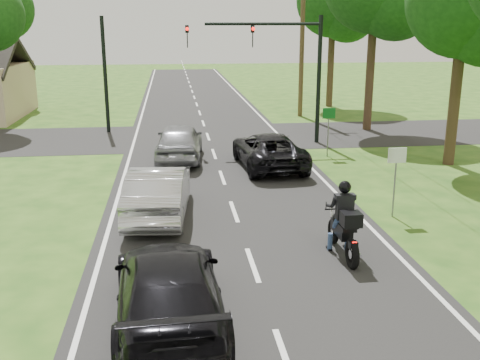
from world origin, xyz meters
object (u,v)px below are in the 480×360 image
object	(u,v)px
dark_suv	(269,150)
sign_white	(396,165)
utility_pole_far	(302,33)
dark_car_behind	(169,289)
silver_sedan	(159,192)
sign_green	(329,120)
motorcycle_rider	(344,227)
silver_suv	(179,142)
traffic_signal	(281,56)

from	to	relation	value
dark_suv	sign_white	distance (m)	7.02
utility_pole_far	dark_car_behind	bearing A→B (deg)	-108.48
silver_sedan	utility_pole_far	distance (m)	20.50
utility_pole_far	sign_green	world-z (taller)	utility_pole_far
dark_car_behind	sign_green	bearing A→B (deg)	-119.67
dark_car_behind	sign_green	size ratio (longest dim) A/B	2.36
sign_white	sign_green	world-z (taller)	same
utility_pole_far	sign_green	distance (m)	11.63
dark_suv	sign_green	distance (m)	3.41
motorcycle_rider	silver_suv	bearing A→B (deg)	109.33
dark_car_behind	sign_white	world-z (taller)	sign_white
utility_pole_far	silver_sedan	bearing A→B (deg)	-115.03
utility_pole_far	dark_suv	bearing A→B (deg)	-108.40
motorcycle_rider	silver_suv	size ratio (longest dim) A/B	0.49
dark_suv	dark_car_behind	bearing A→B (deg)	67.76
motorcycle_rider	utility_pole_far	size ratio (longest dim) A/B	0.23
sign_white	dark_suv	bearing A→B (deg)	112.73
dark_suv	traffic_signal	world-z (taller)	traffic_signal
sign_green	dark_car_behind	bearing A→B (deg)	-117.07
motorcycle_rider	traffic_signal	xyz separation A→B (m)	(1.01, 13.71, 3.37)
silver_suv	sign_white	world-z (taller)	sign_white
silver_sedan	traffic_signal	bearing A→B (deg)	-114.01
motorcycle_rider	utility_pole_far	bearing A→B (deg)	79.50
dark_car_behind	sign_green	xyz separation A→B (m)	(6.89, 13.48, 0.86)
sign_green	dark_suv	bearing A→B (deg)	-151.37
motorcycle_rider	dark_suv	distance (m)	9.13
motorcycle_rider	silver_sedan	xyz separation A→B (m)	(-4.61, 3.56, 0.02)
dark_suv	utility_pole_far	xyz separation A→B (m)	(4.19, 12.60, 4.37)
dark_suv	silver_suv	bearing A→B (deg)	-28.63
dark_suv	traffic_signal	xyz separation A→B (m)	(1.33, 4.59, 3.43)
dark_suv	sign_white	xyz separation A→B (m)	(2.69, -6.42, 0.89)
silver_sedan	sign_white	bearing A→B (deg)	177.93
dark_suv	silver_sedan	size ratio (longest dim) A/B	1.07
motorcycle_rider	utility_pole_far	distance (m)	22.48
traffic_signal	motorcycle_rider	bearing A→B (deg)	-94.23
silver_sedan	silver_suv	world-z (taller)	silver_suv
motorcycle_rider	sign_white	bearing A→B (deg)	48.25
sign_green	silver_suv	bearing A→B (deg)	179.37
dark_suv	sign_green	world-z (taller)	sign_green
traffic_signal	utility_pole_far	xyz separation A→B (m)	(2.86, 8.00, 0.95)
utility_pole_far	motorcycle_rider	bearing A→B (deg)	-100.12
motorcycle_rider	silver_suv	world-z (taller)	motorcycle_rider
dark_suv	utility_pole_far	world-z (taller)	utility_pole_far
silver_sedan	dark_car_behind	size ratio (longest dim) A/B	0.93
traffic_signal	utility_pole_far	world-z (taller)	utility_pole_far
utility_pole_far	sign_white	world-z (taller)	utility_pole_far
dark_suv	sign_white	bearing A→B (deg)	109.06
dark_suv	silver_sedan	xyz separation A→B (m)	(-4.29, -5.56, 0.07)
sign_white	utility_pole_far	bearing A→B (deg)	85.49
dark_suv	silver_suv	distance (m)	3.91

